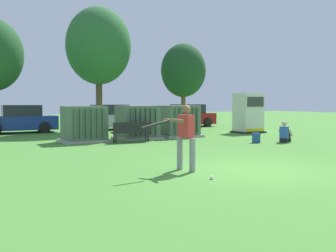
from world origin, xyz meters
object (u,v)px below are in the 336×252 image
at_px(transformer_mid_west, 137,123).
at_px(seated_spectator, 285,134).
at_px(batter, 184,134).
at_px(parked_car_left_of_center, 20,120).
at_px(transformer_west, 84,125).
at_px(sports_ball, 212,177).
at_px(generator_enclosure, 248,113).
at_px(parked_car_right_of_center, 108,118).
at_px(parked_car_rightmost, 186,116).
at_px(backpack, 256,138).
at_px(park_bench, 132,130).
at_px(transformer_mid_east, 179,122).

xyz_separation_m(transformer_mid_west, seated_spectator, (5.13, -4.58, -0.41)).
bearing_deg(batter, parked_car_left_of_center, 97.32).
relative_size(transformer_west, batter, 1.21).
distance_m(transformer_mid_west, sports_ball, 10.03).
xyz_separation_m(transformer_west, generator_enclosure, (9.87, 0.37, 0.35)).
bearing_deg(parked_car_right_of_center, transformer_mid_west, -98.38).
bearing_deg(sports_ball, transformer_mid_west, 75.56).
distance_m(transformer_mid_west, parked_car_rightmost, 9.54).
bearing_deg(generator_enclosure, parked_car_right_of_center, 134.12).
xyz_separation_m(seated_spectator, parked_car_left_of_center, (-9.57, 11.36, 0.38)).
bearing_deg(transformer_mid_west, backpack, -46.42).
relative_size(transformer_mid_west, parked_car_right_of_center, 0.49).
distance_m(sports_ball, parked_car_left_of_center, 16.60).
relative_size(parked_car_left_of_center, parked_car_right_of_center, 0.99).
xyz_separation_m(park_bench, parked_car_rightmost, (7.73, 7.86, 0.22)).
distance_m(transformer_mid_east, parked_car_left_of_center, 9.58).
xyz_separation_m(parked_car_left_of_center, parked_car_right_of_center, (5.43, -0.04, 0.00)).
bearing_deg(batter, backpack, 34.30).
height_order(park_bench, batter, batter).
bearing_deg(sports_ball, batter, 89.41).
xyz_separation_m(park_bench, sports_ball, (-1.65, -8.43, -0.49)).
distance_m(park_bench, parked_car_rightmost, 11.03).
xyz_separation_m(generator_enclosure, seated_spectator, (-2.09, -4.89, -0.76)).
bearing_deg(transformer_west, parked_car_rightmost, 34.91).
bearing_deg(transformer_west, transformer_mid_east, 1.17).
bearing_deg(transformer_mid_west, batter, -106.38).
bearing_deg(park_bench, parked_car_rightmost, 45.49).
bearing_deg(parked_car_rightmost, transformer_west, -145.09).
xyz_separation_m(transformer_mid_east, parked_car_rightmost, (4.51, 6.55, -0.04)).
bearing_deg(transformer_west, sports_ball, -89.07).
xyz_separation_m(sports_ball, seated_spectator, (7.63, 5.11, 0.33)).
relative_size(transformer_west, park_bench, 1.15).
relative_size(transformer_west, transformer_mid_east, 1.00).
bearing_deg(park_bench, generator_enclosure, 11.03).
relative_size(transformer_west, parked_car_left_of_center, 0.50).
distance_m(transformer_mid_west, parked_car_left_of_center, 8.10).
bearing_deg(transformer_west, backpack, -31.69).
bearing_deg(parked_car_right_of_center, sports_ball, -101.98).
bearing_deg(transformer_mid_east, sports_ball, -116.57).
bearing_deg(sports_ball, transformer_west, 90.93).
height_order(transformer_mid_west, batter, batter).
xyz_separation_m(transformer_west, parked_car_right_of_center, (3.64, 6.79, -0.04)).
distance_m(seated_spectator, parked_car_right_of_center, 12.06).
xyz_separation_m(transformer_mid_west, park_bench, (-0.84, -1.26, -0.25)).
height_order(transformer_mid_east, parked_car_rightmost, same).
bearing_deg(batter, generator_enclosure, 42.06).
distance_m(batter, backpack, 7.75).
bearing_deg(backpack, park_bench, 149.07).
distance_m(transformer_mid_east, park_bench, 3.48).
height_order(batter, parked_car_left_of_center, batter).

